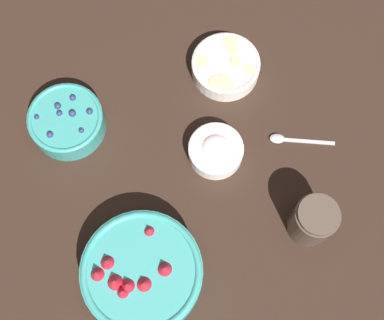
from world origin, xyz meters
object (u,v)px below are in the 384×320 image
at_px(bowl_strawberries, 142,273).
at_px(bowl_blueberries, 67,121).
at_px(bowl_bananas, 226,66).
at_px(jar_chocolate, 313,221).
at_px(bowl_cream, 216,150).

bearing_deg(bowl_strawberries, bowl_blueberries, 177.00).
distance_m(bowl_blueberries, bowl_bananas, 0.36).
height_order(bowl_strawberries, bowl_blueberries, bowl_strawberries).
relative_size(bowl_blueberries, jar_chocolate, 1.43).
xyz_separation_m(bowl_blueberries, bowl_bananas, (0.06, 0.35, -0.01)).
height_order(bowl_blueberries, bowl_cream, bowl_blueberries).
relative_size(bowl_blueberries, bowl_cream, 1.37).
bearing_deg(bowl_strawberries, bowl_bananas, 128.32).
height_order(bowl_strawberries, jar_chocolate, jar_chocolate).
bearing_deg(bowl_strawberries, bowl_cream, 119.19).
bearing_deg(jar_chocolate, bowl_bananas, 173.52).
distance_m(bowl_strawberries, bowl_bananas, 0.47).
relative_size(bowl_cream, jar_chocolate, 1.04).
bearing_deg(bowl_cream, jar_chocolate, 19.12).
xyz_separation_m(bowl_strawberries, bowl_bananas, (-0.29, 0.37, -0.02)).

